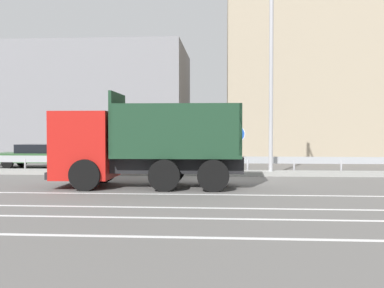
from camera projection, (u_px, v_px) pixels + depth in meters
The scene contains 14 objects.
ground_plane at pixel (225, 179), 18.22m from camera, with size 320.00×320.00×0.00m, color #605E5B.
lane_strip_0 at pixel (141, 194), 14.01m from camera, with size 57.91×0.16×0.01m, color silver.
lane_strip_1 at pixel (124, 207), 11.62m from camera, with size 57.91×0.16×0.01m, color silver.
lane_strip_2 at pixel (110, 217), 10.25m from camera, with size 57.91×0.16×0.01m, color silver.
lane_strip_3 at pixel (86, 236), 8.44m from camera, with size 57.91×0.16×0.01m, color silver.
median_island at pixel (225, 173), 20.00m from camera, with size 31.85×1.10×0.18m, color gray.
median_guardrail at pixel (225, 161), 20.82m from camera, with size 57.91×0.09×0.78m.
dump_truck at pixel (125, 150), 15.82m from camera, with size 6.63×2.73×3.30m.
median_road_sign at pixel (236, 149), 19.93m from camera, with size 0.76×0.16×2.21m.
street_lamp_1 at pixel (272, 56), 19.47m from camera, with size 0.70×2.40×9.40m.
parked_car_2 at pixel (39, 155), 23.95m from camera, with size 4.45×1.86×1.25m.
parked_car_3 at pixel (141, 154), 24.03m from camera, with size 4.02×1.99×1.36m.
background_building_0 at pixel (84, 102), 37.63m from camera, with size 17.02×10.29×8.67m, color gray.
background_building_1 at pixel (330, 75), 34.74m from camera, with size 15.80×11.84×12.53m, color tan.
Camera 1 is at (-0.02, -18.22, 1.98)m, focal length 42.00 mm.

